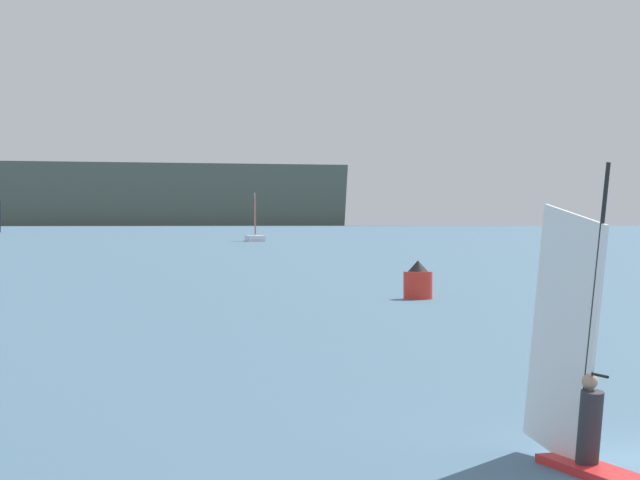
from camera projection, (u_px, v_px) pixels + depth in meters
name	position (u px, v px, depth m)	size (l,w,h in m)	color
windsurfer	(581.00, 393.00, 17.36)	(1.27, 3.48, 4.26)	red
distant_headland	(159.00, 199.00, 1142.57)	(615.15, 361.08, 48.44)	#4C564C
channel_buoy	(418.00, 282.00, 55.75)	(1.29, 1.29, 1.72)	red
small_sailboat	(255.00, 237.00, 218.68)	(3.44, 9.40, 8.45)	white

